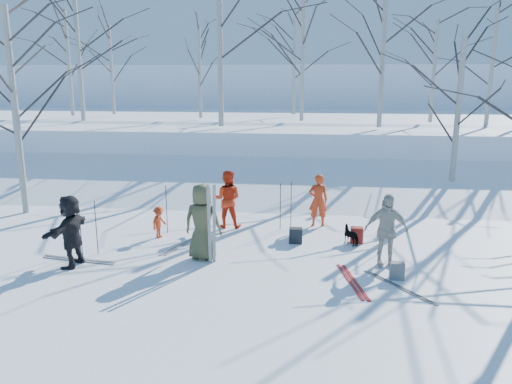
# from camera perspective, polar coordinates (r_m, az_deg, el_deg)

# --- Properties ---
(ground) EXTENTS (120.00, 120.00, 0.00)m
(ground) POSITION_cam_1_polar(r_m,az_deg,el_deg) (12.00, -0.84, -7.68)
(ground) COLOR white
(ground) RESTS_ON ground
(snow_ramp) EXTENTS (70.00, 9.49, 4.12)m
(snow_ramp) POSITION_cam_1_polar(r_m,az_deg,el_deg) (18.64, 1.97, 0.37)
(snow_ramp) COLOR white
(snow_ramp) RESTS_ON ground
(snow_plateau) EXTENTS (70.00, 18.00, 2.20)m
(snow_plateau) POSITION_cam_1_polar(r_m,az_deg,el_deg) (28.35, 3.67, 6.48)
(snow_plateau) COLOR white
(snow_plateau) RESTS_ON ground
(far_hill) EXTENTS (90.00, 30.00, 6.00)m
(far_hill) POSITION_cam_1_polar(r_m,az_deg,el_deg) (49.19, 5.03, 10.43)
(far_hill) COLOR white
(far_hill) RESTS_ON ground
(skier_olive_center) EXTENTS (0.96, 0.68, 1.84)m
(skier_olive_center) POSITION_cam_1_polar(r_m,az_deg,el_deg) (11.81, -6.15, -3.40)
(skier_olive_center) COLOR #46472A
(skier_olive_center) RESTS_ON ground
(skier_red_north) EXTENTS (0.59, 0.41, 1.53)m
(skier_red_north) POSITION_cam_1_polar(r_m,az_deg,el_deg) (14.51, 7.12, -0.93)
(skier_red_north) COLOR red
(skier_red_north) RESTS_ON ground
(skier_redor_behind) EXTENTS (0.83, 0.66, 1.66)m
(skier_redor_behind) POSITION_cam_1_polar(r_m,az_deg,el_deg) (14.28, -3.30, -0.81)
(skier_redor_behind) COLOR red
(skier_redor_behind) RESTS_ON ground
(skier_red_seated) EXTENTS (0.46, 0.62, 0.86)m
(skier_red_seated) POSITION_cam_1_polar(r_m,az_deg,el_deg) (13.67, -11.02, -3.40)
(skier_red_seated) COLOR red
(skier_red_seated) RESTS_ON ground
(skier_cream_east) EXTENTS (1.02, 0.49, 1.69)m
(skier_cream_east) POSITION_cam_1_polar(r_m,az_deg,el_deg) (11.74, 14.63, -4.24)
(skier_cream_east) COLOR beige
(skier_cream_east) RESTS_ON ground
(skier_grey_west) EXTENTS (0.65, 1.59, 1.67)m
(skier_grey_west) POSITION_cam_1_polar(r_m,az_deg,el_deg) (12.10, -20.41, -4.18)
(skier_grey_west) COLOR black
(skier_grey_west) RESTS_ON ground
(dog) EXTENTS (0.59, 0.61, 0.49)m
(dog) POSITION_cam_1_polar(r_m,az_deg,el_deg) (13.18, 10.89, -4.86)
(dog) COLOR black
(dog) RESTS_ON ground
(upright_ski_left) EXTENTS (0.08, 0.16, 1.90)m
(upright_ski_left) POSITION_cam_1_polar(r_m,az_deg,el_deg) (11.48, -5.38, -3.71)
(upright_ski_left) COLOR silver
(upright_ski_left) RESTS_ON ground
(upright_ski_right) EXTENTS (0.15, 0.23, 1.89)m
(upright_ski_right) POSITION_cam_1_polar(r_m,az_deg,el_deg) (11.48, -4.80, -3.69)
(upright_ski_right) COLOR silver
(upright_ski_right) RESTS_ON ground
(ski_pair_a) EXTENTS (2.01, 2.09, 0.02)m
(ski_pair_a) POSITION_cam_1_polar(r_m,az_deg,el_deg) (10.91, 15.98, -10.35)
(ski_pair_a) COLOR silver
(ski_pair_a) RESTS_ON ground
(ski_pair_b) EXTENTS (0.73, 1.96, 0.02)m
(ski_pair_b) POSITION_cam_1_polar(r_m,az_deg,el_deg) (12.65, -19.58, -7.31)
(ski_pair_b) COLOR silver
(ski_pair_b) RESTS_ON ground
(ski_pair_c) EXTENTS (1.00, 1.98, 0.02)m
(ski_pair_c) POSITION_cam_1_polar(r_m,az_deg,el_deg) (10.94, 10.95, -10.00)
(ski_pair_c) COLOR #AC1918
(ski_pair_c) RESTS_ON ground
(ski_pair_d) EXTENTS (1.34, 2.02, 0.02)m
(ski_pair_d) POSITION_cam_1_polar(r_m,az_deg,el_deg) (13.15, -8.27, -5.88)
(ski_pair_d) COLOR silver
(ski_pair_d) RESTS_ON ground
(ski_pole_a) EXTENTS (0.02, 0.02, 1.34)m
(ski_pole_a) POSITION_cam_1_polar(r_m,az_deg,el_deg) (13.97, -10.18, -1.98)
(ski_pole_a) COLOR black
(ski_pole_a) RESTS_ON ground
(ski_pole_b) EXTENTS (0.02, 0.02, 1.34)m
(ski_pole_b) POSITION_cam_1_polar(r_m,az_deg,el_deg) (12.73, -17.80, -3.91)
(ski_pole_b) COLOR black
(ski_pole_b) RESTS_ON ground
(ski_pole_c) EXTENTS (0.02, 0.02, 1.34)m
(ski_pole_c) POSITION_cam_1_polar(r_m,az_deg,el_deg) (12.10, 15.11, -4.62)
(ski_pole_c) COLOR black
(ski_pole_c) RESTS_ON ground
(ski_pole_d) EXTENTS (0.02, 0.02, 1.34)m
(ski_pole_d) POSITION_cam_1_polar(r_m,az_deg,el_deg) (12.73, -19.66, -4.06)
(ski_pole_d) COLOR black
(ski_pole_d) RESTS_ON ground
(ski_pole_e) EXTENTS (0.02, 0.02, 1.34)m
(ski_pole_e) POSITION_cam_1_polar(r_m,az_deg,el_deg) (13.03, -19.61, -3.66)
(ski_pole_e) COLOR black
(ski_pole_e) RESTS_ON ground
(ski_pole_f) EXTENTS (0.02, 0.02, 1.34)m
(ski_pole_f) POSITION_cam_1_polar(r_m,az_deg,el_deg) (12.44, -19.40, -4.44)
(ski_pole_f) COLOR black
(ski_pole_f) RESTS_ON ground
(ski_pole_g) EXTENTS (0.02, 0.02, 1.34)m
(ski_pole_g) POSITION_cam_1_polar(r_m,az_deg,el_deg) (14.24, 4.03, -1.52)
(ski_pole_g) COLOR black
(ski_pole_g) RESTS_ON ground
(ski_pole_h) EXTENTS (0.02, 0.02, 1.34)m
(ski_pole_h) POSITION_cam_1_polar(r_m,az_deg,el_deg) (12.57, 14.12, -3.89)
(ski_pole_h) COLOR black
(ski_pole_h) RESTS_ON ground
(ski_pole_i) EXTENTS (0.02, 0.02, 1.34)m
(ski_pole_i) POSITION_cam_1_polar(r_m,az_deg,el_deg) (14.05, 2.81, -1.71)
(ski_pole_i) COLOR black
(ski_pole_i) RESTS_ON ground
(backpack_red) EXTENTS (0.32, 0.22, 0.42)m
(backpack_red) POSITION_cam_1_polar(r_m,az_deg,el_deg) (13.33, 11.43, -4.85)
(backpack_red) COLOR maroon
(backpack_red) RESTS_ON ground
(backpack_grey) EXTENTS (0.30, 0.20, 0.38)m
(backpack_grey) POSITION_cam_1_polar(r_m,az_deg,el_deg) (11.24, 15.81, -8.65)
(backpack_grey) COLOR #5A5D62
(backpack_grey) RESTS_ON ground
(backpack_dark) EXTENTS (0.34, 0.24, 0.40)m
(backpack_dark) POSITION_cam_1_polar(r_m,az_deg,el_deg) (13.10, 4.56, -4.98)
(backpack_dark) COLOR black
(backpack_dark) RESTS_ON ground
(birch_plateau_a) EXTENTS (3.73, 3.73, 4.47)m
(birch_plateau_a) POSITION_cam_1_polar(r_m,az_deg,el_deg) (25.53, -6.46, 13.42)
(birch_plateau_a) COLOR silver
(birch_plateau_a) RESTS_ON snow_plateau
(birch_plateau_b) EXTENTS (6.07, 6.07, 7.82)m
(birch_plateau_b) POSITION_cam_1_polar(r_m,az_deg,el_deg) (21.24, -4.16, 18.08)
(birch_plateau_b) COLOR silver
(birch_plateau_b) RESTS_ON snow_plateau
(birch_plateau_c) EXTENTS (4.79, 4.79, 5.98)m
(birch_plateau_c) POSITION_cam_1_polar(r_m,az_deg,el_deg) (21.30, 14.31, 15.23)
(birch_plateau_c) COLOR silver
(birch_plateau_c) RESTS_ON snow_plateau
(birch_plateau_d) EXTENTS (4.41, 4.41, 5.44)m
(birch_plateau_d) POSITION_cam_1_polar(r_m,az_deg,el_deg) (27.83, 4.38, 14.44)
(birch_plateau_d) COLOR silver
(birch_plateau_d) RESTS_ON snow_plateau
(birch_plateau_e) EXTENTS (4.65, 4.65, 5.79)m
(birch_plateau_e) POSITION_cam_1_polar(r_m,az_deg,el_deg) (23.85, 5.36, 15.07)
(birch_plateau_e) COLOR silver
(birch_plateau_e) RESTS_ON snow_plateau
(birch_plateau_f) EXTENTS (5.24, 5.24, 6.63)m
(birch_plateau_f) POSITION_cam_1_polar(r_m,az_deg,el_deg) (25.14, -19.67, 15.24)
(birch_plateau_f) COLOR silver
(birch_plateau_f) RESTS_ON snow_plateau
(birch_plateau_g) EXTENTS (4.41, 4.41, 5.44)m
(birch_plateau_g) POSITION_cam_1_polar(r_m,az_deg,el_deg) (28.65, -20.62, 13.63)
(birch_plateau_g) COLOR silver
(birch_plateau_g) RESTS_ON snow_plateau
(birch_plateau_h) EXTENTS (3.93, 3.93, 4.76)m
(birch_plateau_h) POSITION_cam_1_polar(r_m,az_deg,el_deg) (23.49, 25.34, 12.68)
(birch_plateau_h) COLOR silver
(birch_plateau_h) RESTS_ON snow_plateau
(birch_plateau_k) EXTENTS (3.77, 3.77, 4.52)m
(birch_plateau_k) POSITION_cam_1_polar(r_m,az_deg,el_deg) (24.30, 19.67, 12.85)
(birch_plateau_k) COLOR silver
(birch_plateau_k) RESTS_ON snow_plateau
(birch_plateau_l) EXTENTS (3.92, 3.92, 4.74)m
(birch_plateau_l) POSITION_cam_1_polar(r_m,az_deg,el_deg) (28.95, -16.20, 13.23)
(birch_plateau_l) COLOR silver
(birch_plateau_l) RESTS_ON snow_plateau
(birch_edge_a) EXTENTS (5.02, 5.02, 6.31)m
(birch_edge_a) POSITION_cam_1_polar(r_m,az_deg,el_deg) (17.11, -25.77, 8.13)
(birch_edge_a) COLOR silver
(birch_edge_a) RESTS_ON ground
(birch_edge_d) EXTENTS (5.15, 5.15, 6.49)m
(birch_edge_d) POSITION_cam_1_polar(r_m,az_deg,el_deg) (19.40, -25.92, 8.83)
(birch_edge_d) COLOR silver
(birch_edge_d) RESTS_ON ground
(birch_edge_e) EXTENTS (4.50, 4.50, 5.58)m
(birch_edge_e) POSITION_cam_1_polar(r_m,az_deg,el_deg) (18.31, 22.01, 7.56)
(birch_edge_e) COLOR silver
(birch_edge_e) RESTS_ON ground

